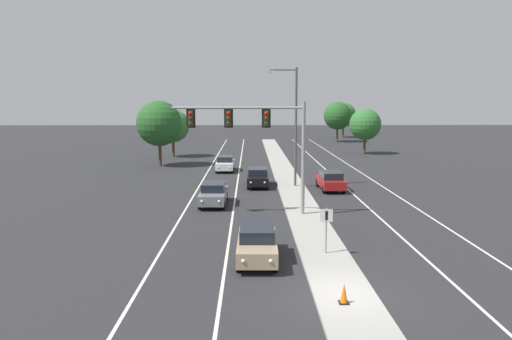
% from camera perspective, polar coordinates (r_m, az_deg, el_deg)
% --- Properties ---
extents(ground_plane, '(260.00, 260.00, 0.00)m').
position_cam_1_polar(ground_plane, '(18.90, 10.59, -14.79)').
color(ground_plane, '#28282B').
extents(median_island, '(2.40, 110.00, 0.15)m').
position_cam_1_polar(median_island, '(35.96, 4.97, -3.44)').
color(median_island, '#9E9B93').
rests_on(median_island, ground).
extents(lane_stripe_oncoming_center, '(0.14, 100.00, 0.01)m').
position_cam_1_polar(lane_stripe_oncoming_center, '(42.69, -2.26, -1.65)').
color(lane_stripe_oncoming_center, silver).
rests_on(lane_stripe_oncoming_center, ground).
extents(lane_stripe_receding_center, '(0.14, 100.00, 0.01)m').
position_cam_1_polar(lane_stripe_receding_center, '(43.47, 10.22, -1.59)').
color(lane_stripe_receding_center, silver).
rests_on(lane_stripe_receding_center, ground).
extents(edge_stripe_left, '(0.14, 100.00, 0.01)m').
position_cam_1_polar(edge_stripe_left, '(42.90, -6.68, -1.65)').
color(edge_stripe_left, silver).
rests_on(edge_stripe_left, ground).
extents(edge_stripe_right, '(0.14, 100.00, 0.01)m').
position_cam_1_polar(edge_stripe_right, '(44.22, 14.43, -1.56)').
color(edge_stripe_right, silver).
rests_on(edge_stripe_right, ground).
extents(overhead_signal_mast, '(8.40, 0.44, 7.20)m').
position_cam_1_polar(overhead_signal_mast, '(29.91, 0.18, 4.72)').
color(overhead_signal_mast, gray).
rests_on(overhead_signal_mast, median_island).
extents(median_sign_post, '(0.60, 0.10, 2.20)m').
position_cam_1_polar(median_sign_post, '(22.88, 8.46, -6.43)').
color(median_sign_post, gray).
rests_on(median_sign_post, median_island).
extents(street_lamp_median, '(2.58, 0.28, 10.00)m').
position_cam_1_polar(street_lamp_median, '(40.33, 4.51, 6.03)').
color(street_lamp_median, '#4C4C51').
rests_on(street_lamp_median, median_island).
extents(car_oncoming_tan, '(1.89, 4.50, 1.58)m').
position_cam_1_polar(car_oncoming_tan, '(22.31, 0.14, -8.77)').
color(car_oncoming_tan, tan).
rests_on(car_oncoming_tan, ground).
extents(car_oncoming_grey, '(1.89, 4.50, 1.58)m').
position_cam_1_polar(car_oncoming_grey, '(34.02, -5.13, -2.83)').
color(car_oncoming_grey, slate).
rests_on(car_oncoming_grey, ground).
extents(car_oncoming_black, '(1.88, 4.49, 1.58)m').
position_cam_1_polar(car_oncoming_black, '(41.21, 0.22, -0.85)').
color(car_oncoming_black, black).
rests_on(car_oncoming_black, ground).
extents(car_oncoming_white, '(1.87, 4.49, 1.58)m').
position_cam_1_polar(car_oncoming_white, '(50.31, -3.72, 0.80)').
color(car_oncoming_white, silver).
rests_on(car_oncoming_white, ground).
extents(car_receding_red, '(1.92, 4.51, 1.58)m').
position_cam_1_polar(car_receding_red, '(39.93, 8.95, -1.24)').
color(car_receding_red, maroon).
rests_on(car_receding_red, ground).
extents(traffic_cone_median_nose, '(0.36, 0.36, 0.74)m').
position_cam_1_polar(traffic_cone_median_nose, '(17.86, 10.54, -14.43)').
color(traffic_cone_median_nose, black).
rests_on(traffic_cone_median_nose, median_island).
extents(tree_far_right_c, '(5.01, 5.01, 7.25)m').
position_cam_1_polar(tree_far_right_c, '(87.32, 9.80, 6.45)').
color(tree_far_right_c, '#4C3823').
rests_on(tree_far_right_c, ground).
extents(tree_far_left_a, '(5.13, 5.13, 7.43)m').
position_cam_1_polar(tree_far_left_a, '(54.88, -11.57, 5.50)').
color(tree_far_left_a, '#4C3823').
rests_on(tree_far_left_a, ground).
extents(tree_far_right_b, '(4.89, 4.89, 7.07)m').
position_cam_1_polar(tree_far_right_b, '(98.09, 10.48, 6.55)').
color(tree_far_right_b, '#4C3823').
rests_on(tree_far_right_b, ground).
extents(tree_far_right_a, '(4.38, 4.38, 6.34)m').
position_cam_1_polar(tree_far_right_a, '(67.95, 13.01, 5.36)').
color(tree_far_right_a, '#4C3823').
rests_on(tree_far_right_a, ground).
extents(tree_far_left_c, '(4.39, 4.39, 6.35)m').
position_cam_1_polar(tree_far_left_c, '(63.72, -9.98, 5.27)').
color(tree_far_left_c, '#4C3823').
rests_on(tree_far_left_c, ground).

